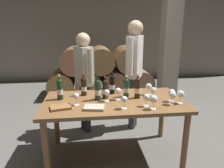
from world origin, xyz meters
TOP-DOWN VIEW (x-y plane):
  - ground_plane at (0.00, 0.00)m, footprint 14.00×14.00m
  - cellar_back_wall at (0.00, 4.20)m, footprint 10.00×0.24m
  - barrel_stack at (-0.00, 2.60)m, footprint 2.49×0.90m
  - stone_pillar at (1.30, 1.60)m, footprint 0.32×0.32m
  - dining_table at (0.00, 0.00)m, footprint 1.70×0.90m
  - wine_bottle_0 at (-0.65, 0.11)m, footprint 0.07×0.07m
  - wine_bottle_1 at (-0.36, 0.23)m, footprint 0.07×0.07m
  - wine_bottle_2 at (0.30, 0.05)m, footprint 0.07×0.07m
  - wine_bottle_3 at (-0.19, 0.04)m, footprint 0.07×0.07m
  - wine_bottle_4 at (-0.10, 0.08)m, footprint 0.07×0.07m
  - wine_bottle_5 at (0.01, 0.27)m, footprint 0.07×0.07m
  - wine_bottle_6 at (0.17, 0.12)m, footprint 0.07×0.07m
  - wine_glass_0 at (0.08, -0.28)m, footprint 0.07×0.07m
  - wine_glass_1 at (0.75, -0.19)m, footprint 0.09×0.09m
  - wine_glass_2 at (0.68, -0.12)m, footprint 0.08×0.08m
  - wine_glass_3 at (-0.44, -0.11)m, footprint 0.07×0.07m
  - wine_glass_4 at (0.34, -0.23)m, footprint 0.07×0.07m
  - wine_glass_5 at (0.49, -0.01)m, footprint 0.08×0.08m
  - wine_glass_6 at (0.39, -0.33)m, footprint 0.09×0.09m
  - wine_glass_7 at (-0.09, -0.02)m, footprint 0.07×0.07m
  - wine_glass_8 at (0.05, 0.01)m, footprint 0.08×0.08m
  - wine_glass_9 at (0.48, 0.15)m, footprint 0.08×0.08m
  - wine_glass_10 at (0.65, -0.22)m, footprint 0.08×0.08m
  - tasting_notebook at (-0.25, -0.24)m, footprint 0.24×0.19m
  - leather_ledger at (-0.61, -0.19)m, footprint 0.25×0.21m
  - sommelier_presenting at (0.41, 0.75)m, footprint 0.31×0.44m
  - taster_seated_left at (-0.36, 0.72)m, footprint 0.30×0.45m

SIDE VIEW (x-z plane):
  - ground_plane at x=0.00m, z-range 0.00..0.00m
  - barrel_stack at x=0.00m, z-range -0.04..1.11m
  - dining_table at x=0.00m, z-range 0.29..1.05m
  - tasting_notebook at x=-0.25m, z-range 0.76..0.79m
  - leather_ledger at x=-0.61m, z-range 0.76..0.79m
  - wine_glass_4 at x=0.34m, z-range 0.79..0.93m
  - wine_glass_0 at x=0.08m, z-range 0.79..0.94m
  - wine_glass_3 at x=-0.44m, z-range 0.79..0.94m
  - wine_glass_7 at x=-0.09m, z-range 0.79..0.94m
  - wine_glass_5 at x=0.49m, z-range 0.79..0.94m
  - wine_glass_8 at x=0.05m, z-range 0.79..0.94m
  - wine_glass_2 at x=0.68m, z-range 0.79..0.95m
  - wine_glass_9 at x=0.48m, z-range 0.79..0.95m
  - wine_glass_10 at x=0.65m, z-range 0.79..0.95m
  - wine_glass_1 at x=0.75m, z-range 0.79..0.95m
  - wine_glass_6 at x=0.39m, z-range 0.79..0.95m
  - wine_bottle_6 at x=0.17m, z-range 0.74..1.02m
  - wine_bottle_4 at x=-0.10m, z-range 0.74..1.02m
  - wine_bottle_1 at x=-0.36m, z-range 0.74..1.03m
  - wine_bottle_5 at x=0.01m, z-range 0.74..1.04m
  - wine_bottle_3 at x=-0.19m, z-range 0.74..1.05m
  - wine_bottle_2 at x=0.30m, z-range 0.74..1.05m
  - wine_bottle_0 at x=-0.65m, z-range 0.74..1.05m
  - taster_seated_left at x=-0.36m, z-range 0.15..1.69m
  - sommelier_presenting at x=0.41m, z-range 0.19..1.90m
  - stone_pillar at x=1.30m, z-range 0.00..2.60m
  - cellar_back_wall at x=0.00m, z-range 0.00..2.80m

